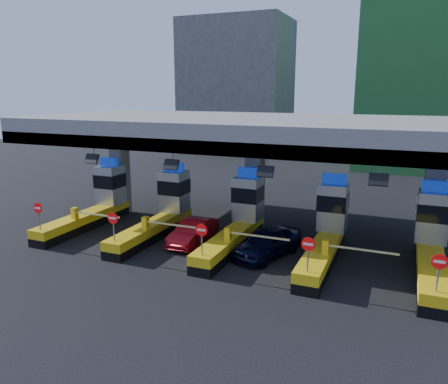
% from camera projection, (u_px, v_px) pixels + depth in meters
% --- Properties ---
extents(ground, '(120.00, 120.00, 0.00)m').
position_uv_depth(ground, '(237.00, 244.00, 24.94)').
color(ground, black).
rests_on(ground, ground).
extents(toll_canopy, '(28.00, 12.09, 7.00)m').
position_uv_depth(toll_canopy, '(255.00, 132.00, 26.13)').
color(toll_canopy, slate).
rests_on(toll_canopy, ground).
extents(toll_lane_far_left, '(4.43, 8.00, 4.16)m').
position_uv_depth(toll_lane_far_left, '(97.00, 203.00, 28.64)').
color(toll_lane_far_left, black).
rests_on(toll_lane_far_left, ground).
extents(toll_lane_left, '(4.43, 8.00, 4.16)m').
position_uv_depth(toll_lane_left, '(163.00, 210.00, 26.76)').
color(toll_lane_left, black).
rests_on(toll_lane_left, ground).
extents(toll_lane_center, '(4.43, 8.00, 4.16)m').
position_uv_depth(toll_lane_center, '(239.00, 220.00, 24.88)').
color(toll_lane_center, black).
rests_on(toll_lane_center, ground).
extents(toll_lane_right, '(4.43, 8.00, 4.16)m').
position_uv_depth(toll_lane_right, '(327.00, 230.00, 22.99)').
color(toll_lane_right, black).
rests_on(toll_lane_right, ground).
extents(toll_lane_far_right, '(4.43, 8.00, 4.16)m').
position_uv_depth(toll_lane_far_right, '(432.00, 242.00, 21.11)').
color(toll_lane_far_right, black).
rests_on(toll_lane_far_right, ground).
extents(bg_building_concrete, '(14.00, 10.00, 18.00)m').
position_uv_depth(bg_building_concrete, '(237.00, 87.00, 60.51)').
color(bg_building_concrete, '#4C4C49').
rests_on(bg_building_concrete, ground).
extents(van, '(3.17, 4.90, 1.55)m').
position_uv_depth(van, '(268.00, 242.00, 22.99)').
color(van, black).
rests_on(van, ground).
extents(red_car, '(1.45, 4.16, 1.37)m').
position_uv_depth(red_car, '(193.00, 232.00, 24.99)').
color(red_car, '#9B0B13').
rests_on(red_car, ground).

